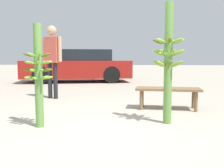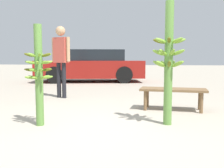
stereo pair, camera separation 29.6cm
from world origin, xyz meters
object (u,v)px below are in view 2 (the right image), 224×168
banana_stalk_left (39,73)px  vendor_person (61,54)px  banana_stalk_center (169,61)px  parked_car (91,66)px  market_bench (173,92)px

banana_stalk_left → vendor_person: size_ratio=0.82×
banana_stalk_left → vendor_person: vendor_person is taller
banana_stalk_left → vendor_person: 2.61m
banana_stalk_center → banana_stalk_left: bearing=-167.7°
banana_stalk_left → parked_car: banana_stalk_left is taller
banana_stalk_center → parked_car: 7.24m
vendor_person → market_bench: 2.89m
market_bench → parked_car: 6.35m
market_bench → parked_car: size_ratio=0.26×
banana_stalk_left → banana_stalk_center: (1.78, 0.39, 0.18)m
vendor_person → parked_car: (-0.49, 4.50, -0.41)m
banana_stalk_left → banana_stalk_center: size_ratio=0.81×
banana_stalk_left → parked_car: (-1.18, 6.99, -0.08)m
banana_stalk_left → market_bench: banana_stalk_left is taller
banana_stalk_center → parked_car: size_ratio=0.37×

